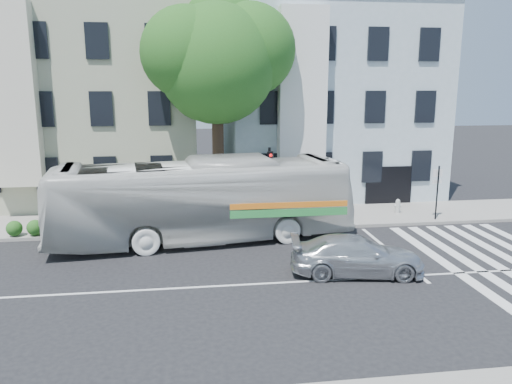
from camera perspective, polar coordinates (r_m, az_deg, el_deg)
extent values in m
plane|color=black|center=(16.99, -2.35, -10.60)|extent=(120.00, 120.00, 0.00)
cube|color=gray|center=(24.51, -4.15, -3.20)|extent=(80.00, 4.00, 0.15)
cube|color=#A4A58A|center=(31.10, -18.36, 9.63)|extent=(12.00, 10.00, 11.00)
cube|color=#A3B7C2|center=(31.75, 7.74, 10.17)|extent=(12.00, 10.00, 11.00)
cylinder|color=#2D2116|center=(24.46, -4.32, 2.82)|extent=(0.56, 0.56, 5.20)
sphere|color=#244E19|center=(24.15, -4.51, 14.37)|extent=(5.60, 5.60, 5.60)
sphere|color=#244E19|center=(24.73, -0.75, 15.98)|extent=(4.40, 4.40, 4.40)
sphere|color=#244E19|center=(23.83, -7.98, 15.52)|extent=(4.20, 4.20, 4.20)
sphere|color=#244E19|center=(25.48, -4.04, 18.09)|extent=(3.80, 3.80, 3.80)
sphere|color=#244E19|center=(24.70, -5.98, 11.97)|extent=(3.40, 3.40, 3.40)
imported|color=silver|center=(21.23, -6.14, -0.94)|extent=(4.50, 13.02, 3.55)
imported|color=silver|center=(18.06, 11.46, -7.12)|extent=(2.56, 4.89, 1.35)
cylinder|color=black|center=(23.31, 1.52, 0.55)|extent=(0.12, 0.12, 3.73)
cube|color=black|center=(22.84, 1.64, 3.70)|extent=(0.30, 0.28, 0.76)
sphere|color=red|center=(22.68, 1.70, 4.21)|extent=(0.14, 0.14, 0.14)
cylinder|color=white|center=(23.08, 1.59, 1.56)|extent=(0.37, 0.18, 0.39)
cylinder|color=#B3B3AF|center=(26.44, 15.88, -1.68)|extent=(0.23, 0.23, 0.58)
sphere|color=#B3B3AF|center=(26.37, 15.92, -1.00)|extent=(0.21, 0.21, 0.21)
cylinder|color=#B3B3AF|center=(26.42, 15.89, -1.52)|extent=(0.39, 0.15, 0.14)
cylinder|color=black|center=(25.52, 20.00, -0.09)|extent=(0.07, 0.07, 2.63)
cube|color=white|center=(25.44, 20.05, 2.04)|extent=(0.47, 0.07, 0.37)
cube|color=white|center=(25.51, 19.98, 1.11)|extent=(0.47, 0.07, 0.19)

